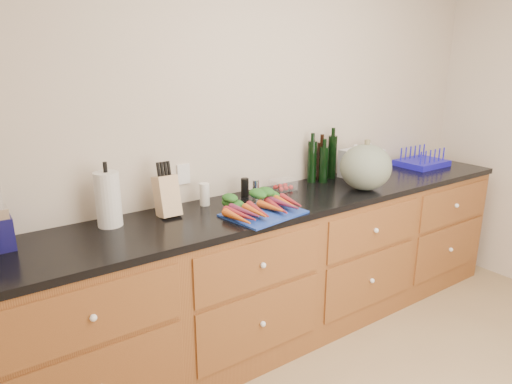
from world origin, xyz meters
TOP-DOWN VIEW (x-y plane):
  - wall_back at (0.00, 1.62)m, footprint 4.10×0.05m
  - cabinets at (0.00, 1.30)m, footprint 3.60×0.64m
  - countertop at (0.00, 1.30)m, footprint 3.64×0.62m
  - cutting_board at (-0.33, 1.14)m, footprint 0.47×0.38m
  - carrots at (-0.33, 1.19)m, footprint 0.47×0.34m
  - squash at (0.52, 1.17)m, footprint 0.34×0.34m
  - paper_towel at (-1.10, 1.46)m, footprint 0.13×0.13m
  - knife_block at (-0.78, 1.44)m, footprint 0.11×0.11m
  - grinder_salt at (-0.52, 1.48)m, footprint 0.06×0.06m
  - grinder_pepper at (-0.23, 1.48)m, footprint 0.05×0.05m
  - canister_chrome at (-0.15, 1.48)m, footprint 0.04×0.04m
  - tomato_box at (0.07, 1.47)m, footprint 0.15×0.12m
  - bottles at (0.45, 1.51)m, footprint 0.26×0.13m
  - grocery_bag at (0.76, 1.42)m, footprint 0.30×0.26m
  - dish_rack at (1.44, 1.38)m, footprint 0.37×0.30m

SIDE VIEW (x-z plane):
  - cabinets at x=0.00m, z-range 0.00..0.90m
  - countertop at x=0.00m, z-range 0.90..0.94m
  - cutting_board at x=-0.33m, z-range 0.94..0.95m
  - tomato_box at x=0.07m, z-range 0.94..1.01m
  - dish_rack at x=1.44m, z-range 0.90..1.05m
  - carrots at x=-0.33m, z-range 0.95..1.01m
  - canister_chrome at x=-0.15m, z-range 0.94..1.04m
  - grinder_pepper at x=-0.23m, z-range 0.94..1.06m
  - grinder_salt at x=-0.52m, z-range 0.94..1.08m
  - grocery_bag at x=0.76m, z-range 0.94..1.14m
  - knife_block at x=-0.78m, z-range 0.94..1.17m
  - bottles at x=0.45m, z-range 0.93..1.24m
  - paper_towel at x=-1.10m, z-range 0.94..1.23m
  - squash at x=0.52m, z-range 0.94..1.25m
  - wall_back at x=0.00m, z-range 0.00..2.60m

